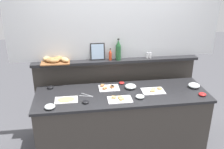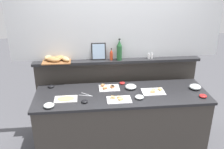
{
  "view_description": "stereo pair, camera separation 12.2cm",
  "coord_description": "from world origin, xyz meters",
  "px_view_note": "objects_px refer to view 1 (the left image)",
  "views": [
    {
      "loc": [
        -0.56,
        -2.99,
        2.44
      ],
      "look_at": [
        -0.12,
        0.1,
        1.13
      ],
      "focal_mm": 40.67,
      "sensor_mm": 36.0,
      "label": 1
    },
    {
      "loc": [
        -0.44,
        -3.01,
        2.44
      ],
      "look_at": [
        -0.12,
        0.1,
        1.13
      ],
      "focal_mm": 40.67,
      "sensor_mm": 36.0,
      "label": 2
    }
  ],
  "objects_px": {
    "wine_bottle_green": "(118,50)",
    "sandwich_platter_front": "(120,99)",
    "condiment_bowl_teal": "(86,102)",
    "condiment_bowl_dark": "(202,94)",
    "glass_bowl_medium": "(50,107)",
    "glass_bowl_extra": "(140,97)",
    "condiment_bowl_cream": "(50,87)",
    "serving_tongs": "(87,96)",
    "sandwich_platter_rear": "(153,91)",
    "pepper_shaker": "(150,55)",
    "cold_cuts_platter": "(66,100)",
    "salt_shaker": "(147,55)",
    "glass_bowl_small": "(194,86)",
    "bread_basket": "(55,60)",
    "condiment_bowl_red": "(122,83)",
    "hot_sauce_bottle": "(110,55)",
    "glass_bowl_large": "(131,87)",
    "sandwich_platter_side": "(109,88)",
    "framed_picture": "(98,52)"
  },
  "relations": [
    {
      "from": "cold_cuts_platter",
      "to": "glass_bowl_medium",
      "type": "relative_size",
      "value": 2.25
    },
    {
      "from": "glass_bowl_small",
      "to": "serving_tongs",
      "type": "distance_m",
      "value": 1.51
    },
    {
      "from": "framed_picture",
      "to": "hot_sauce_bottle",
      "type": "bearing_deg",
      "value": -12.35
    },
    {
      "from": "glass_bowl_large",
      "to": "pepper_shaker",
      "type": "height_order",
      "value": "pepper_shaker"
    },
    {
      "from": "condiment_bowl_red",
      "to": "pepper_shaker",
      "type": "distance_m",
      "value": 0.6
    },
    {
      "from": "sandwich_platter_rear",
      "to": "glass_bowl_medium",
      "type": "distance_m",
      "value": 1.39
    },
    {
      "from": "sandwich_platter_front",
      "to": "hot_sauce_bottle",
      "type": "bearing_deg",
      "value": 92.66
    },
    {
      "from": "glass_bowl_medium",
      "to": "glass_bowl_extra",
      "type": "bearing_deg",
      "value": 5.36
    },
    {
      "from": "glass_bowl_medium",
      "to": "glass_bowl_small",
      "type": "relative_size",
      "value": 0.8
    },
    {
      "from": "sandwich_platter_front",
      "to": "bread_basket",
      "type": "xyz_separation_m",
      "value": [
        -0.82,
        0.66,
        0.34
      ]
    },
    {
      "from": "glass_bowl_medium",
      "to": "condiment_bowl_cream",
      "type": "relative_size",
      "value": 1.42
    },
    {
      "from": "cold_cuts_platter",
      "to": "condiment_bowl_cream",
      "type": "distance_m",
      "value": 0.45
    },
    {
      "from": "serving_tongs",
      "to": "bread_basket",
      "type": "bearing_deg",
      "value": 129.94
    },
    {
      "from": "glass_bowl_large",
      "to": "serving_tongs",
      "type": "bearing_deg",
      "value": -167.01
    },
    {
      "from": "glass_bowl_medium",
      "to": "condiment_bowl_red",
      "type": "xyz_separation_m",
      "value": [
        0.98,
        0.57,
        -0.01
      ]
    },
    {
      "from": "glass_bowl_small",
      "to": "glass_bowl_extra",
      "type": "bearing_deg",
      "value": -166.32
    },
    {
      "from": "sandwich_platter_front",
      "to": "glass_bowl_large",
      "type": "height_order",
      "value": "glass_bowl_large"
    },
    {
      "from": "serving_tongs",
      "to": "glass_bowl_small",
      "type": "bearing_deg",
      "value": 1.74
    },
    {
      "from": "serving_tongs",
      "to": "sandwich_platter_front",
      "type": "bearing_deg",
      "value": -22.38
    },
    {
      "from": "glass_bowl_large",
      "to": "pepper_shaker",
      "type": "bearing_deg",
      "value": 43.23
    },
    {
      "from": "pepper_shaker",
      "to": "framed_picture",
      "type": "bearing_deg",
      "value": 177.19
    },
    {
      "from": "condiment_bowl_teal",
      "to": "condiment_bowl_red",
      "type": "xyz_separation_m",
      "value": [
        0.55,
        0.5,
        -0.0
      ]
    },
    {
      "from": "hot_sauce_bottle",
      "to": "glass_bowl_small",
      "type": "bearing_deg",
      "value": -21.11
    },
    {
      "from": "sandwich_platter_front",
      "to": "condiment_bowl_red",
      "type": "xyz_separation_m",
      "value": [
        0.11,
        0.48,
        0.01
      ]
    },
    {
      "from": "wine_bottle_green",
      "to": "sandwich_platter_front",
      "type": "bearing_deg",
      "value": -97.58
    },
    {
      "from": "condiment_bowl_red",
      "to": "serving_tongs",
      "type": "bearing_deg",
      "value": -149.14
    },
    {
      "from": "glass_bowl_medium",
      "to": "pepper_shaker",
      "type": "xyz_separation_m",
      "value": [
        1.43,
        0.75,
        0.33
      ]
    },
    {
      "from": "glass_bowl_extra",
      "to": "hot_sauce_bottle",
      "type": "relative_size",
      "value": 0.64
    },
    {
      "from": "wine_bottle_green",
      "to": "bread_basket",
      "type": "xyz_separation_m",
      "value": [
        -0.91,
        0.02,
        -0.11
      ]
    },
    {
      "from": "sandwich_platter_side",
      "to": "hot_sauce_bottle",
      "type": "height_order",
      "value": "hot_sauce_bottle"
    },
    {
      "from": "condiment_bowl_teal",
      "to": "sandwich_platter_rear",
      "type": "bearing_deg",
      "value": 11.65
    },
    {
      "from": "hot_sauce_bottle",
      "to": "bread_basket",
      "type": "distance_m",
      "value": 0.79
    },
    {
      "from": "glass_bowl_medium",
      "to": "bread_basket",
      "type": "distance_m",
      "value": 0.82
    },
    {
      "from": "sandwich_platter_side",
      "to": "wine_bottle_green",
      "type": "bearing_deg",
      "value": 58.32
    },
    {
      "from": "condiment_bowl_red",
      "to": "framed_picture",
      "type": "bearing_deg",
      "value": 146.91
    },
    {
      "from": "sandwich_platter_rear",
      "to": "pepper_shaker",
      "type": "height_order",
      "value": "pepper_shaker"
    },
    {
      "from": "glass_bowl_large",
      "to": "wine_bottle_green",
      "type": "bearing_deg",
      "value": 110.19
    },
    {
      "from": "glass_bowl_small",
      "to": "condiment_bowl_red",
      "type": "distance_m",
      "value": 1.02
    },
    {
      "from": "sandwich_platter_rear",
      "to": "glass_bowl_extra",
      "type": "height_order",
      "value": "glass_bowl_extra"
    },
    {
      "from": "condiment_bowl_teal",
      "to": "condiment_bowl_dark",
      "type": "xyz_separation_m",
      "value": [
        1.54,
        -0.01,
        0.0
      ]
    },
    {
      "from": "sandwich_platter_front",
      "to": "condiment_bowl_red",
      "type": "height_order",
      "value": "sandwich_platter_front"
    },
    {
      "from": "cold_cuts_platter",
      "to": "salt_shaker",
      "type": "relative_size",
      "value": 3.33
    },
    {
      "from": "sandwich_platter_rear",
      "to": "glass_bowl_extra",
      "type": "relative_size",
      "value": 2.7
    },
    {
      "from": "condiment_bowl_cream",
      "to": "serving_tongs",
      "type": "xyz_separation_m",
      "value": [
        0.5,
        -0.3,
        -0.01
      ]
    },
    {
      "from": "glass_bowl_medium",
      "to": "pepper_shaker",
      "type": "bearing_deg",
      "value": 27.47
    },
    {
      "from": "condiment_bowl_dark",
      "to": "hot_sauce_bottle",
      "type": "bearing_deg",
      "value": 149.0
    },
    {
      "from": "framed_picture",
      "to": "sandwich_platter_front",
      "type": "bearing_deg",
      "value": -72.97
    },
    {
      "from": "glass_bowl_extra",
      "to": "condiment_bowl_teal",
      "type": "relative_size",
      "value": 1.32
    },
    {
      "from": "sandwich_platter_rear",
      "to": "glass_bowl_medium",
      "type": "bearing_deg",
      "value": -168.85
    },
    {
      "from": "glass_bowl_small",
      "to": "serving_tongs",
      "type": "xyz_separation_m",
      "value": [
        -1.51,
        -0.05,
        -0.02
      ]
    }
  ]
}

